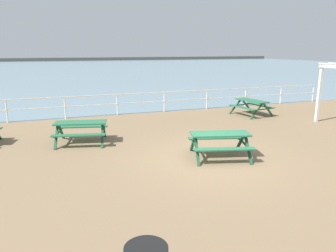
{
  "coord_description": "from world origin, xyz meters",
  "views": [
    {
      "loc": [
        -4.5,
        -8.36,
        3.28
      ],
      "look_at": [
        -0.87,
        1.41,
        0.8
      ],
      "focal_mm": 34.36,
      "sensor_mm": 36.0,
      "label": 1
    }
  ],
  "objects": [
    {
      "name": "picnic_table_far_right",
      "position": [
        0.35,
        0.06,
        0.58
      ],
      "size": [
        2.14,
        1.93,
        0.8
      ],
      "rotation": [
        0.0,
        0.0,
        -0.27
      ],
      "color": "#286B47",
      "rests_on": "ground"
    },
    {
      "name": "ground_plane",
      "position": [
        0.0,
        0.0,
        -0.1
      ],
      "size": [
        30.0,
        24.0,
        0.2
      ],
      "primitive_type": "cube",
      "color": "#846B4C"
    },
    {
      "name": "sea_band",
      "position": [
        0.0,
        52.75,
        0.0
      ],
      "size": [
        142.0,
        90.0,
        0.01
      ],
      "primitive_type": "cube",
      "color": "gray",
      "rests_on": "ground"
    },
    {
      "name": "picnic_table_near_right",
      "position": [
        5.15,
        5.35,
        0.58
      ],
      "size": [
        1.76,
        2.0,
        0.8
      ],
      "rotation": [
        0.0,
        0.0,
        1.72
      ],
      "color": "#286B47",
      "rests_on": "ground"
    },
    {
      "name": "picnic_table_seaward",
      "position": [
        -3.54,
        3.19,
        0.58
      ],
      "size": [
        2.1,
        1.88,
        0.8
      ],
      "rotation": [
        0.0,
        0.0,
        -0.24
      ],
      "color": "#286B47",
      "rests_on": "ground"
    },
    {
      "name": "distant_shoreline",
      "position": [
        0.0,
        95.75,
        0.0
      ],
      "size": [
        142.0,
        6.0,
        1.8
      ],
      "primitive_type": "cube",
      "color": "#4C4C47",
      "rests_on": "ground"
    },
    {
      "name": "seaward_railing",
      "position": [
        0.0,
        7.75,
        0.77
      ],
      "size": [
        23.07,
        0.07,
        1.08
      ],
      "color": "white",
      "rests_on": "ground"
    }
  ]
}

